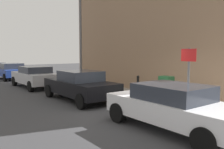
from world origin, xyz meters
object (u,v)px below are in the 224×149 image
(car_white, at_px, (173,106))
(bollard_near_cabinet, at_px, (138,85))
(car_black, at_px, (80,85))
(lamppost, at_px, (81,37))
(car_silver, at_px, (35,76))
(car_blue, at_px, (11,71))
(street_sign, at_px, (188,70))
(utility_cabinet, at_px, (166,91))
(bollard_far_kerb, at_px, (105,84))

(car_white, bearing_deg, bollard_near_cabinet, -30.36)
(car_black, xyz_separation_m, bollard_near_cabinet, (2.26, -1.68, -0.03))
(lamppost, bearing_deg, car_silver, 133.42)
(car_blue, relative_size, street_sign, 1.72)
(car_black, bearing_deg, lamppost, -30.78)
(utility_cabinet, height_order, street_sign, street_sign)
(street_sign, distance_m, lamppost, 8.41)
(car_silver, distance_m, bollard_near_cabinet, 7.63)
(car_blue, bearing_deg, car_white, 179.76)
(car_blue, relative_size, bollard_near_cabinet, 3.81)
(car_white, distance_m, utility_cabinet, 3.03)
(car_silver, distance_m, bollard_far_kerb, 6.01)
(car_white, xyz_separation_m, bollard_far_kerb, (1.39, 5.19, -0.01))
(bollard_far_kerb, bearing_deg, lamppost, 77.85)
(utility_cabinet, bearing_deg, lamppost, 91.02)
(car_blue, distance_m, bollard_near_cabinet, 13.44)
(bollard_far_kerb, relative_size, street_sign, 0.45)
(car_silver, relative_size, lamppost, 0.77)
(car_blue, xyz_separation_m, street_sign, (1.44, -16.54, 0.92))
(car_black, relative_size, lamppost, 0.77)
(car_white, height_order, utility_cabinet, car_white)
(car_black, height_order, bollard_near_cabinet, car_black)
(car_silver, distance_m, car_blue, 6.01)
(car_silver, bearing_deg, bollard_near_cabinet, -161.16)
(car_white, bearing_deg, bollard_far_kerb, -13.35)
(bollard_far_kerb, bearing_deg, car_white, -104.96)
(car_white, bearing_deg, car_silver, 1.78)
(car_white, relative_size, lamppost, 0.74)
(utility_cabinet, distance_m, lamppost, 7.21)
(bollard_far_kerb, distance_m, street_sign, 4.79)
(bollard_far_kerb, bearing_deg, bollard_near_cabinet, -54.97)
(car_white, bearing_deg, utility_cabinet, -46.78)
(car_blue, xyz_separation_m, bollard_far_kerb, (1.27, -11.85, -0.03))
(lamppost, bearing_deg, car_black, -122.04)
(car_white, bearing_deg, car_black, 0.46)
(car_silver, xyz_separation_m, bollard_far_kerb, (1.42, -5.84, -0.04))
(bollard_far_kerb, bearing_deg, car_black, 167.72)
(car_black, distance_m, bollard_near_cabinet, 2.81)
(car_silver, bearing_deg, bollard_far_kerb, -165.84)
(street_sign, bearing_deg, car_blue, 94.97)
(car_white, bearing_deg, car_blue, 1.20)
(car_blue, height_order, bollard_far_kerb, car_blue)
(bollard_far_kerb, bearing_deg, car_blue, 96.10)
(street_sign, bearing_deg, car_white, -161.97)
(bollard_far_kerb, bearing_deg, car_silver, 103.66)
(car_black, bearing_deg, bollard_far_kerb, -101.03)
(bollard_near_cabinet, height_order, lamppost, lamppost)
(utility_cabinet, bearing_deg, car_black, 121.98)
(car_silver, xyz_separation_m, utility_cabinet, (2.30, -9.02, -0.06))
(car_black, height_order, utility_cabinet, car_black)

